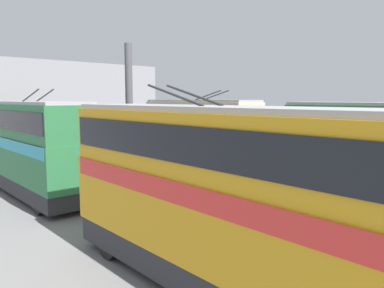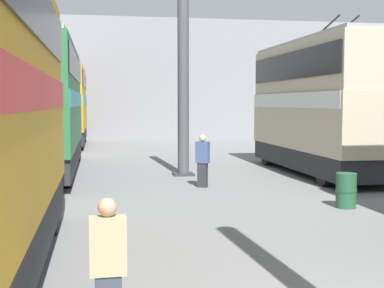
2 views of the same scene
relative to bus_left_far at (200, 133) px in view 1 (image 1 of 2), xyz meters
name	(u,v)px [view 1 (image 1 of 2)]	position (x,y,z in m)	size (l,w,h in m)	color
depot_back_wall	(12,103)	(22.58, 5.19, 1.79)	(0.50, 36.00, 9.32)	gray
support_column_far	(129,118)	(0.50, 5.19, 1.17)	(0.77, 0.77, 8.32)	#4C4C51
bus_left_far	(200,133)	(0.00, 0.00, 0.00)	(9.02, 2.54, 5.68)	black
bus_right_near	(219,189)	(-11.82, 10.39, -0.04)	(10.91, 2.54, 5.57)	black
bus_right_mid	(31,142)	(2.06, 10.39, -0.02)	(10.84, 2.54, 5.62)	black
person_by_right_row	(308,255)	(-13.19, 8.25, -2.00)	(0.25, 0.43, 1.65)	#384251
person_aisle_midway	(163,177)	(-2.45, 5.04, -1.97)	(0.42, 0.48, 1.70)	#2D2D33
oil_drum	(255,189)	(-6.42, 2.02, -2.42)	(0.55, 0.55, 0.91)	#235638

